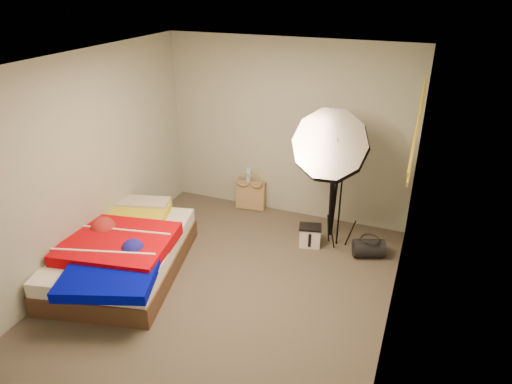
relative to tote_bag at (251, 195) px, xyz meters
The scene contains 15 objects.
floor 1.98m from the tote_bag, 75.22° to the right, with size 4.00×4.00×0.00m, color #4E473C.
ceiling 3.01m from the tote_bag, 75.22° to the right, with size 4.00×4.00×0.00m, color silver.
wall_back 1.15m from the tote_bag, 11.28° to the left, with size 3.50×3.50×0.00m, color #999F8E.
wall_front 4.07m from the tote_bag, 82.67° to the right, with size 3.50×3.50×0.00m, color #999F8E.
wall_left 2.50m from the tote_bag, 123.31° to the right, with size 4.00×4.00×0.00m, color #999F8E.
wall_right 3.12m from the tote_bag, 40.16° to the right, with size 4.00×4.00×0.00m, color #999F8E.
tote_bag is the anchor object (origin of this frame).
wrapping_roll 0.10m from the tote_bag, behind, with size 0.07×0.07×0.62m, color #60ACC7.
camera_case 1.32m from the tote_bag, 32.24° to the right, with size 0.27×0.19×0.27m, color silver.
duffel_bag 2.00m from the tote_bag, 19.86° to the right, with size 0.23×0.23×0.38m, color black.
wall_stripe_upper 3.11m from the tote_bag, 30.22° to the right, with size 0.02×1.10×0.10m, color gold.
wall_stripe_lower 2.90m from the tote_bag, 25.20° to the right, with size 0.02×1.10×0.10m, color gold.
bed 2.23m from the tote_bag, 110.58° to the right, with size 1.77×2.20×0.55m.
photo_umbrella 1.86m from the tote_bag, 27.04° to the right, with size 1.10×0.79×1.93m.
camera_tripod 1.46m from the tote_bag, 14.37° to the right, with size 0.10×0.10×1.37m.
Camera 1 is at (1.86, -3.79, 3.23)m, focal length 32.00 mm.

